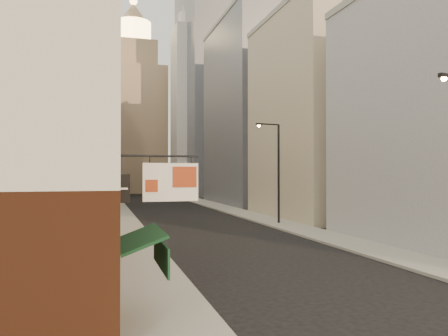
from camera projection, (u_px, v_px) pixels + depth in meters
sidewalk_left at (113, 204)px, 62.46m from camera, size 3.00×140.00×0.15m
sidewalk_right at (202, 202)px, 66.05m from camera, size 3.00×140.00×0.15m
near_building_left at (33, 132)px, 17.09m from camera, size 8.30×23.04×12.30m
left_bldg_beige at (51, 126)px, 33.17m from camera, size 8.00×12.00×16.00m
left_bldg_grey at (66, 123)px, 48.57m from camera, size 8.00×16.00×20.00m
left_bldg_tan at (75, 146)px, 65.85m from camera, size 8.00×18.00×17.00m
left_bldg_wingrid at (80, 134)px, 85.12m from camera, size 8.00×20.00×24.00m
right_bldg_beige at (312, 118)px, 43.66m from camera, size 8.00×16.00×20.00m
right_bldg_wingrid at (247, 114)px, 62.92m from camera, size 8.00×20.00×26.00m
highrise at (230, 72)px, 91.64m from camera, size 21.00×23.00×51.20m
clock_tower at (133, 116)px, 99.76m from camera, size 14.00×14.00×44.90m
white_tower at (193, 104)px, 89.35m from camera, size 8.00×8.00×41.50m
streetlamp_mid at (276, 167)px, 37.46m from camera, size 2.26×0.48×8.66m
traffic_light_left at (113, 180)px, 52.17m from camera, size 0.60×0.54×5.00m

